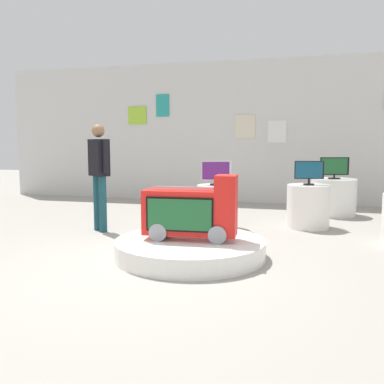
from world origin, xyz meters
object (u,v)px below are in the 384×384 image
(display_pedestal_far_right, at_px, (333,197))
(shopper_browsing_near_truck, at_px, (99,169))
(display_pedestal_right_rear, at_px, (308,206))
(tv_on_right_rear, at_px, (309,171))
(main_display_pedestal, at_px, (190,248))
(novelty_firetruck_tv, at_px, (192,213))
(display_pedestal_left_rear, at_px, (216,206))
(tv_on_left_rear, at_px, (216,172))
(tv_on_far_right, at_px, (334,168))

(display_pedestal_far_right, relative_size, shopper_browsing_near_truck, 0.51)
(display_pedestal_right_rear, height_order, tv_on_right_rear, tv_on_right_rear)
(main_display_pedestal, xyz_separation_m, display_pedestal_far_right, (1.91, 3.71, 0.25))
(display_pedestal_right_rear, distance_m, shopper_browsing_near_truck, 3.47)
(main_display_pedestal, bearing_deg, shopper_browsing_near_truck, 147.39)
(main_display_pedestal, xyz_separation_m, tv_on_right_rear, (1.42, 2.30, 0.83))
(display_pedestal_right_rear, bearing_deg, main_display_pedestal, -121.61)
(novelty_firetruck_tv, distance_m, display_pedestal_right_rear, 2.70)
(display_pedestal_left_rear, distance_m, tv_on_left_rear, 0.57)
(tv_on_far_right, bearing_deg, tv_on_left_rear, -137.10)
(display_pedestal_left_rear, bearing_deg, shopper_browsing_near_truck, -157.14)
(main_display_pedestal, xyz_separation_m, tv_on_far_right, (1.91, 3.71, 0.82))
(main_display_pedestal, xyz_separation_m, display_pedestal_right_rear, (1.42, 2.30, 0.25))
(novelty_firetruck_tv, relative_size, display_pedestal_far_right, 1.34)
(novelty_firetruck_tv, xyz_separation_m, display_pedestal_left_rear, (-0.08, 1.89, -0.19))
(tv_on_left_rear, distance_m, tv_on_right_rear, 1.53)
(shopper_browsing_near_truck, bearing_deg, novelty_firetruck_tv, -32.40)
(shopper_browsing_near_truck, bearing_deg, display_pedestal_left_rear, 22.86)
(display_pedestal_far_right, bearing_deg, display_pedestal_left_rear, -137.09)
(main_display_pedestal, relative_size, shopper_browsing_near_truck, 1.09)
(tv_on_right_rear, bearing_deg, display_pedestal_far_right, 70.70)
(display_pedestal_left_rear, relative_size, tv_on_far_right, 1.30)
(tv_on_left_rear, distance_m, tv_on_far_right, 2.68)
(main_display_pedestal, xyz_separation_m, display_pedestal_left_rear, (-0.06, 1.88, 0.25))
(display_pedestal_right_rear, height_order, display_pedestal_far_right, same)
(display_pedestal_left_rear, distance_m, tv_on_right_rear, 1.64)
(tv_on_left_rear, relative_size, shopper_browsing_near_truck, 0.28)
(tv_on_left_rear, height_order, display_pedestal_right_rear, tv_on_left_rear)
(display_pedestal_far_right, bearing_deg, novelty_firetruck_tv, -116.93)
(tv_on_far_right, height_order, shopper_browsing_near_truck, shopper_browsing_near_truck)
(tv_on_right_rear, distance_m, shopper_browsing_near_truck, 3.41)
(novelty_firetruck_tv, relative_size, display_pedestal_right_rear, 1.61)
(novelty_firetruck_tv, distance_m, tv_on_right_rear, 2.72)
(main_display_pedestal, distance_m, display_pedestal_far_right, 4.18)
(main_display_pedestal, height_order, display_pedestal_right_rear, display_pedestal_right_rear)
(novelty_firetruck_tv, relative_size, tv_on_far_right, 2.09)
(main_display_pedestal, distance_m, display_pedestal_right_rear, 2.71)
(display_pedestal_right_rear, xyz_separation_m, shopper_browsing_near_truck, (-3.21, -1.15, 0.64))
(tv_on_right_rear, bearing_deg, shopper_browsing_near_truck, -160.33)
(display_pedestal_right_rear, relative_size, shopper_browsing_near_truck, 0.42)
(novelty_firetruck_tv, height_order, display_pedestal_left_rear, novelty_firetruck_tv)
(display_pedestal_left_rear, relative_size, display_pedestal_far_right, 0.83)
(main_display_pedestal, distance_m, display_pedestal_left_rear, 1.90)
(shopper_browsing_near_truck, bearing_deg, display_pedestal_right_rear, 19.73)
(novelty_firetruck_tv, relative_size, display_pedestal_left_rear, 1.61)
(display_pedestal_far_right, bearing_deg, tv_on_far_right, -109.47)
(main_display_pedestal, distance_m, shopper_browsing_near_truck, 2.31)
(tv_on_far_right, bearing_deg, main_display_pedestal, -117.25)
(tv_on_left_rear, height_order, shopper_browsing_near_truck, shopper_browsing_near_truck)
(tv_on_far_right, bearing_deg, display_pedestal_right_rear, -109.32)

